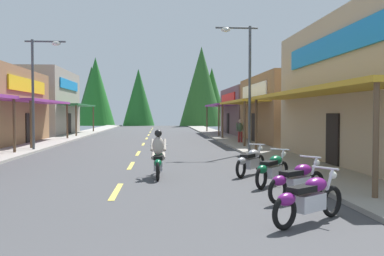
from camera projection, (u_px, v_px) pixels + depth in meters
The scene contains 16 objects.
ground at pixel (144, 144), 28.60m from camera, with size 10.81×82.48×0.10m, color #424244.
sidewalk_left at pixel (47, 143), 28.10m from camera, with size 2.41×82.48×0.12m, color #9E9991.
sidewalk_right at pixel (238, 142), 29.09m from camera, with size 2.41×82.48×0.12m, color gray.
centerline_dashes at pixel (145, 141), 31.09m from camera, with size 0.16×56.08×0.01m.
storefront_left_far at pixel (32, 103), 40.13m from camera, with size 8.95×10.62×6.25m.
storefront_right_middle at pixel (296, 109), 29.50m from camera, with size 8.05×10.36×4.75m.
storefront_right_far at pixel (259, 111), 40.72m from camera, with size 7.93×10.80×4.57m.
streetlamp_left at pixel (39, 78), 22.56m from camera, with size 2.19×0.30×6.13m.
streetlamp_right at pixel (244, 71), 21.31m from camera, with size 2.19×0.30×6.60m.
motorcycle_parked_right_0 at pixel (309, 198), 7.84m from camera, with size 1.82×1.30×1.04m.
motorcycle_parked_right_1 at pixel (297, 180), 9.91m from camera, with size 1.81×1.31×1.04m.
motorcycle_parked_right_2 at pixel (272, 169), 11.95m from camera, with size 1.45×1.71×1.04m.
motorcycle_parked_right_3 at pixel (251, 161), 13.93m from camera, with size 1.39×1.75×1.04m.
rider_cruising_lead at pixel (158, 157), 13.47m from camera, with size 0.60×2.14×1.57m.
pedestrian_browsing at pixel (240, 130), 27.98m from camera, with size 0.56×0.33×1.69m.
treeline_backdrop at pixel (159, 92), 70.16m from camera, with size 26.35×11.50×13.12m.
Camera 1 is at (1.21, -2.47, 2.10)m, focal length 38.55 mm.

